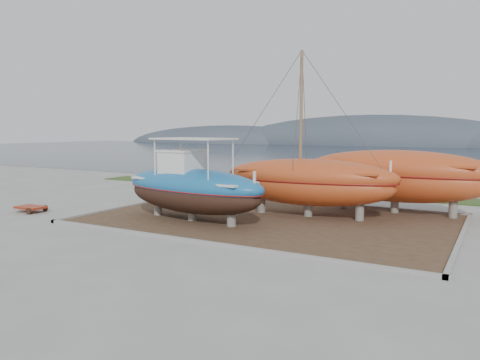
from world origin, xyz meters
The scene contains 11 objects.
ground centered at (0.00, 0.00, 0.00)m, with size 140.00×140.00×0.00m, color gray.
dirt_patch centered at (0.00, 4.00, 0.03)m, with size 18.00×12.00×0.06m, color #422D1E.
curb_frame centered at (0.00, 4.00, 0.07)m, with size 18.60×12.60×0.15m, color gray, non-canonical shape.
grass_strip centered at (0.00, 15.50, 0.04)m, with size 44.00×3.00×0.08m, color #284219.
sea centered at (0.00, 70.00, 0.00)m, with size 260.00×100.00×0.04m, color #17212F, non-canonical shape.
mountain_ridge centered at (0.00, 125.00, 0.00)m, with size 200.00×36.00×20.00m, color #333D49, non-canonical shape.
blue_caique centered at (-3.22, 1.64, 2.16)m, with size 8.74×2.73×4.20m, color #1A65A3, non-canonical shape.
white_dinghy centered at (-7.48, 6.05, 0.74)m, with size 4.53×1.70×1.36m, color white, non-canonical shape.
orange_sailboat centered at (1.55, 5.56, 4.42)m, with size 9.39×2.77×8.72m, color #AF411B, non-canonical shape.
orange_bare_hull centered at (5.34, 8.99, 1.76)m, with size 10.37×3.11×3.40m, color #AF411B, non-canonical shape.
red_trailer centered at (-12.77, -0.70, 0.17)m, with size 2.43×1.22×0.34m, color #A82D13, non-canonical shape.
Camera 1 is at (10.47, -17.68, 4.70)m, focal length 35.00 mm.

